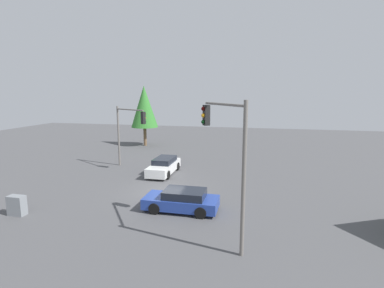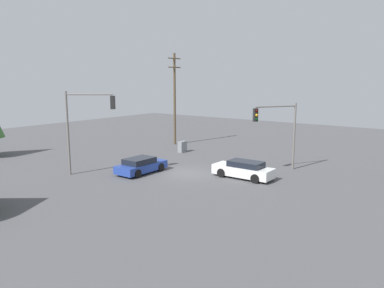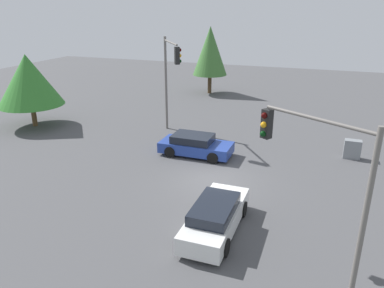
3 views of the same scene
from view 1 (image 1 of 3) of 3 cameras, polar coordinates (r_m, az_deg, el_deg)
ground_plane at (r=21.70m, az=-5.26°, el=-8.99°), size 80.00×80.00×0.00m
sedan_blue at (r=18.17m, az=-1.92°, el=-10.67°), size 4.41×2.04×1.29m
sedan_white at (r=26.09m, az=-5.35°, el=-4.19°), size 1.85×4.77×1.37m
traffic_signal_main at (r=13.65m, az=6.66°, el=-0.48°), size 2.47×3.31×6.71m
traffic_signal_cross at (r=27.89m, az=-11.99°, el=3.35°), size 3.67×2.28×5.69m
electrical_cabinet at (r=20.23m, az=-30.39°, el=-10.07°), size 0.97×0.53×1.15m
tree_corner at (r=39.46m, az=-9.08°, el=7.02°), size 3.45×3.45×7.79m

